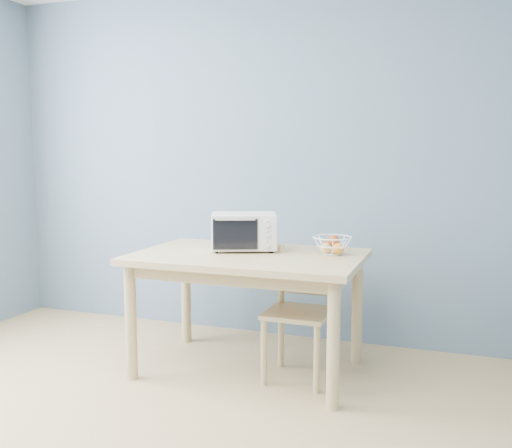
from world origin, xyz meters
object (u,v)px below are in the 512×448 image
(toaster_oven, at_px, (241,231))
(fruit_basket, at_px, (332,245))
(dining_table, at_px, (248,270))
(dining_chair, at_px, (300,314))

(toaster_oven, distance_m, fruit_basket, 0.58)
(toaster_oven, height_order, fruit_basket, toaster_oven)
(dining_table, distance_m, toaster_oven, 0.26)
(dining_table, relative_size, dining_chair, 1.75)
(dining_table, relative_size, fruit_basket, 4.80)
(toaster_oven, height_order, dining_chair, toaster_oven)
(toaster_oven, relative_size, fruit_basket, 1.63)
(toaster_oven, xyz_separation_m, dining_chair, (0.42, -0.10, -0.48))
(fruit_basket, bearing_deg, dining_chair, -137.94)
(fruit_basket, relative_size, dining_chair, 0.36)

